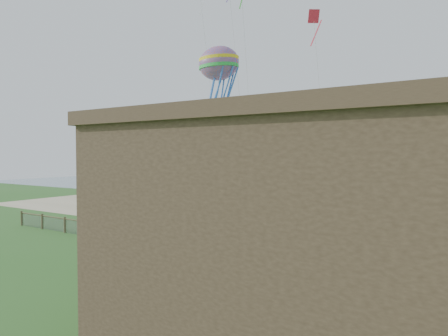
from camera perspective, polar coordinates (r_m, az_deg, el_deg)
The scene contains 9 objects.
ground at distance 21.29m, azimuth -15.98°, elevation -14.95°, with size 160.00×160.00×0.00m, color #2E6221.
sand_beach at distance 39.06m, azimuth 9.29°, elevation -7.12°, with size 72.00×20.00×0.02m, color tan.
ocean at distance 81.09m, azimuth 21.81°, elevation -2.51°, with size 160.00×68.00×0.02m, color slate.
chainlink_fence at distance 25.36m, azimuth -5.55°, elevation -10.83°, with size 36.20×0.20×1.25m, color brown, non-canonical shape.
motel at distance 12.88m, azimuth 21.87°, elevation -10.14°, with size 15.00×10.00×7.00m, color #493527.
motel_deck at distance 19.45m, azimuth 25.23°, elevation -15.93°, with size 15.00×2.00×0.50m, color brown.
picnic_table at distance 19.98m, azimuth -6.99°, elevation -14.79°, with size 1.95×1.47×0.82m, color brown, non-canonical shape.
octopus_kite at distance 33.38m, azimuth -0.77°, elevation 11.56°, with size 3.58×2.53×7.36m, color #EA4B25, non-canonical shape.
kite_red at distance 35.06m, azimuth 12.69°, elevation 19.26°, with size 1.07×0.70×2.53m, color red, non-canonical shape.
Camera 1 is at (15.36, -13.38, 6.18)m, focal length 32.00 mm.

